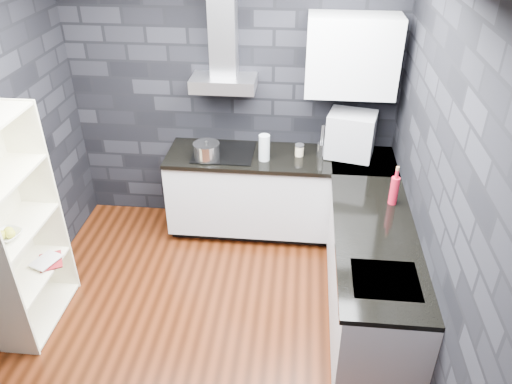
% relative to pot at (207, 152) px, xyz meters
% --- Properties ---
extents(ground, '(3.20, 3.20, 0.00)m').
position_rel_pot_xyz_m(ground, '(0.19, -1.15, -0.98)').
color(ground, '#481C0B').
extents(wall_back, '(3.20, 0.05, 2.70)m').
position_rel_pot_xyz_m(wall_back, '(0.19, 0.47, 0.37)').
color(wall_back, black).
rests_on(wall_back, ground).
extents(wall_front, '(3.20, 0.05, 2.70)m').
position_rel_pot_xyz_m(wall_front, '(0.19, -2.78, 0.37)').
color(wall_front, black).
rests_on(wall_front, ground).
extents(wall_right, '(0.05, 3.20, 2.70)m').
position_rel_pot_xyz_m(wall_right, '(1.81, -1.15, 0.37)').
color(wall_right, black).
rests_on(wall_right, ground).
extents(toekick_back, '(2.18, 0.50, 0.10)m').
position_rel_pot_xyz_m(toekick_back, '(0.69, 0.19, -0.93)').
color(toekick_back, black).
rests_on(toekick_back, ground).
extents(toekick_right, '(0.50, 1.78, 0.10)m').
position_rel_pot_xyz_m(toekick_right, '(1.53, -1.05, -0.93)').
color(toekick_right, black).
rests_on(toekick_right, ground).
extents(counter_back_cab, '(2.20, 0.60, 0.76)m').
position_rel_pot_xyz_m(counter_back_cab, '(0.69, 0.15, -0.50)').
color(counter_back_cab, silver).
rests_on(counter_back_cab, ground).
extents(counter_right_cab, '(0.60, 1.80, 0.76)m').
position_rel_pot_xyz_m(counter_right_cab, '(1.49, -1.05, -0.50)').
color(counter_right_cab, silver).
rests_on(counter_right_cab, ground).
extents(counter_back_top, '(2.20, 0.62, 0.04)m').
position_rel_pot_xyz_m(counter_back_top, '(0.69, 0.14, -0.10)').
color(counter_back_top, black).
rests_on(counter_back_top, counter_back_cab).
extents(counter_right_top, '(0.62, 1.80, 0.04)m').
position_rel_pot_xyz_m(counter_right_top, '(1.48, -1.05, -0.10)').
color(counter_right_top, black).
rests_on(counter_right_top, counter_right_cab).
extents(counter_corner_top, '(0.62, 0.62, 0.04)m').
position_rel_pot_xyz_m(counter_corner_top, '(1.49, 0.15, -0.10)').
color(counter_corner_top, black).
rests_on(counter_corner_top, counter_right_cab).
extents(hood_body, '(0.60, 0.34, 0.12)m').
position_rel_pot_xyz_m(hood_body, '(0.14, 0.28, 0.58)').
color(hood_body, '#B5B5BA').
rests_on(hood_body, wall_back).
extents(hood_chimney, '(0.24, 0.20, 0.90)m').
position_rel_pot_xyz_m(hood_chimney, '(0.14, 0.35, 1.09)').
color(hood_chimney, '#B5B5BA').
rests_on(hood_chimney, hood_body).
extents(upper_cabinet, '(0.80, 0.35, 0.70)m').
position_rel_pot_xyz_m(upper_cabinet, '(1.29, 0.27, 0.87)').
color(upper_cabinet, silver).
rests_on(upper_cabinet, wall_back).
extents(cooktop, '(0.58, 0.50, 0.01)m').
position_rel_pot_xyz_m(cooktop, '(0.14, 0.15, -0.08)').
color(cooktop, black).
rests_on(cooktop, counter_back_top).
extents(sink_rim, '(0.44, 0.40, 0.01)m').
position_rel_pot_xyz_m(sink_rim, '(1.49, -1.55, -0.09)').
color(sink_rim, '#B5B5BA').
rests_on(sink_rim, counter_right_top).
extents(pot, '(0.28, 0.28, 0.14)m').
position_rel_pot_xyz_m(pot, '(0.00, 0.00, 0.00)').
color(pot, '#B0B0B5').
rests_on(pot, cooktop).
extents(glass_vase, '(0.13, 0.13, 0.25)m').
position_rel_pot_xyz_m(glass_vase, '(0.54, 0.05, 0.04)').
color(glass_vase, silver).
rests_on(glass_vase, counter_back_top).
extents(storage_jar, '(0.11, 0.11, 0.10)m').
position_rel_pot_xyz_m(storage_jar, '(0.87, 0.17, -0.03)').
color(storage_jar, beige).
rests_on(storage_jar, counter_back_top).
extents(utensil_crock, '(0.11, 0.11, 0.13)m').
position_rel_pot_xyz_m(utensil_crock, '(1.09, 0.18, -0.02)').
color(utensil_crock, '#B0B0B5').
rests_on(utensil_crock, counter_back_top).
extents(appliance_garage, '(0.49, 0.42, 0.43)m').
position_rel_pot_xyz_m(appliance_garage, '(1.35, 0.20, 0.14)').
color(appliance_garage, '#A2A4AA').
rests_on(appliance_garage, counter_back_top).
extents(red_bottle, '(0.09, 0.09, 0.24)m').
position_rel_pot_xyz_m(red_bottle, '(1.65, -0.60, 0.04)').
color(red_bottle, red).
rests_on(red_bottle, counter_right_top).
extents(bookshelf, '(0.36, 0.81, 1.80)m').
position_rel_pot_xyz_m(bookshelf, '(-1.23, -1.28, -0.08)').
color(bookshelf, '#F3EEC8').
rests_on(bookshelf, ground).
extents(fruit_bowl, '(0.24, 0.24, 0.05)m').
position_rel_pot_xyz_m(fruit_bowl, '(-1.23, -1.39, -0.05)').
color(fruit_bowl, silver).
rests_on(fruit_bowl, bookshelf).
extents(book_red, '(0.17, 0.10, 0.24)m').
position_rel_pot_xyz_m(book_red, '(-1.21, -1.14, -0.41)').
color(book_red, maroon).
rests_on(book_red, bookshelf).
extents(book_second, '(0.16, 0.08, 0.23)m').
position_rel_pot_xyz_m(book_second, '(-1.24, -1.10, -0.39)').
color(book_second, '#B2B2B2').
rests_on(book_second, bookshelf).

